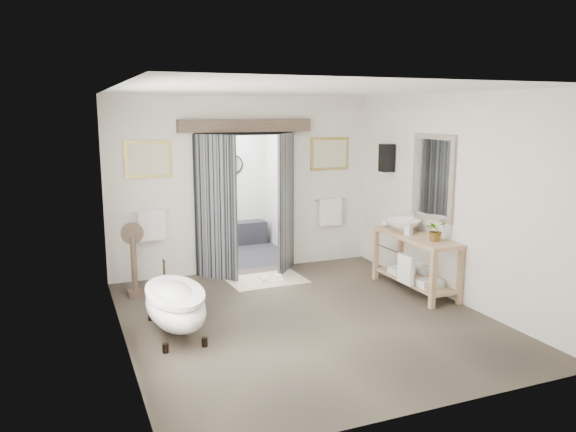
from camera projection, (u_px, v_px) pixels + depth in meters
The scene contains 13 objects.
ground_plane at pixel (305, 318), 7.28m from camera, with size 5.00×5.00×0.00m, color brown.
room_shell at pixel (308, 177), 6.82m from camera, with size 4.52×5.02×2.91m.
shower_room at pixel (221, 204), 10.75m from camera, with size 2.22×2.01×2.51m.
back_wall_dressing at pixel (248, 179), 9.10m from camera, with size 3.82×0.72×2.52m.
clawfoot_tub at pixel (175, 304), 6.75m from camera, with size 0.67×1.51×0.74m.
vanity at pixel (415, 258), 8.30m from camera, with size 0.57×1.60×0.85m.
pedestal_mirror at pixel (134, 264), 8.10m from camera, with size 0.32×0.21×1.09m.
rug at pixel (266, 280), 8.91m from camera, with size 1.20×0.80×0.01m, color beige.
slippers at pixel (271, 278), 8.93m from camera, with size 0.39×0.28×0.05m.
basin at pixel (402, 226), 8.50m from camera, with size 0.54×0.54×0.18m, color white.
plant at pixel (436, 230), 7.87m from camera, with size 0.28×0.25×0.32m, color gray.
soap_bottle_a at pixel (409, 228), 8.27m from camera, with size 0.09×0.10×0.21m, color gray.
soap_bottle_b at pixel (385, 222), 8.86m from camera, with size 0.12×0.12×0.15m, color gray.
Camera 1 is at (-2.83, -6.31, 2.64)m, focal length 35.00 mm.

